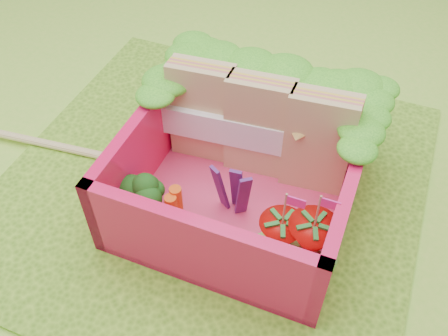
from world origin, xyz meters
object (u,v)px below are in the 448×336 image
at_px(broccoli, 146,190).
at_px(strawberry_left, 281,236).
at_px(chopsticks, 65,148).
at_px(sandwich_stack, 259,127).
at_px(bento_box, 242,170).
at_px(strawberry_right, 311,240).

height_order(broccoli, strawberry_left, strawberry_left).
bearing_deg(chopsticks, sandwich_stack, 13.79).
height_order(sandwich_stack, broccoli, sandwich_stack).
relative_size(sandwich_stack, chopsticks, 0.53).
xyz_separation_m(broccoli, chopsticks, (-0.80, 0.29, -0.22)).
bearing_deg(bento_box, broccoli, -145.11).
bearing_deg(bento_box, strawberry_right, -27.94).
distance_m(bento_box, sandwich_stack, 0.30).
relative_size(broccoli, chopsticks, 0.14).
bearing_deg(strawberry_right, broccoli, -176.54).
distance_m(sandwich_stack, chopsticks, 1.36).
distance_m(sandwich_stack, strawberry_right, 0.76).
bearing_deg(broccoli, sandwich_stack, 51.91).
distance_m(broccoli, strawberry_left, 0.80).
relative_size(strawberry_left, strawberry_right, 0.95).
bearing_deg(bento_box, chopsticks, -178.28).
distance_m(bento_box, chopsticks, 1.29).
bearing_deg(bento_box, sandwich_stack, 89.06).
xyz_separation_m(bento_box, strawberry_left, (0.34, -0.29, -0.09)).
bearing_deg(strawberry_right, strawberry_left, -169.67).
distance_m(sandwich_stack, strawberry_left, 0.69).
bearing_deg(broccoli, bento_box, 34.89).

